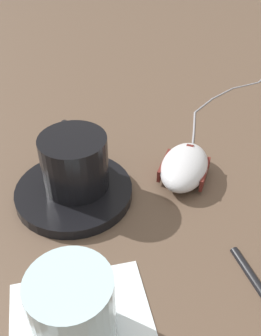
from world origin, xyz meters
The scene contains 7 objects.
ground_plane centered at (0.00, 0.00, 0.00)m, with size 3.00×3.00×0.00m, color brown.
saucer centered at (-0.01, 0.08, 0.01)m, with size 0.14×0.14×0.01m, color black.
coffee_cup centered at (0.00, 0.09, 0.05)m, with size 0.08×0.11×0.07m.
computer_mouse centered at (0.14, 0.08, 0.02)m, with size 0.10×0.11×0.04m.
mouse_cable centered at (0.31, 0.25, 0.00)m, with size 0.31×0.25×0.00m.
napkin_under_glass centered at (-0.03, -0.09, 0.00)m, with size 0.13×0.13×0.00m, color white.
drinking_glass centered at (-0.04, -0.09, 0.04)m, with size 0.07×0.07×0.08m, color silver.
Camera 1 is at (-0.04, -0.26, 0.32)m, focal length 40.00 mm.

